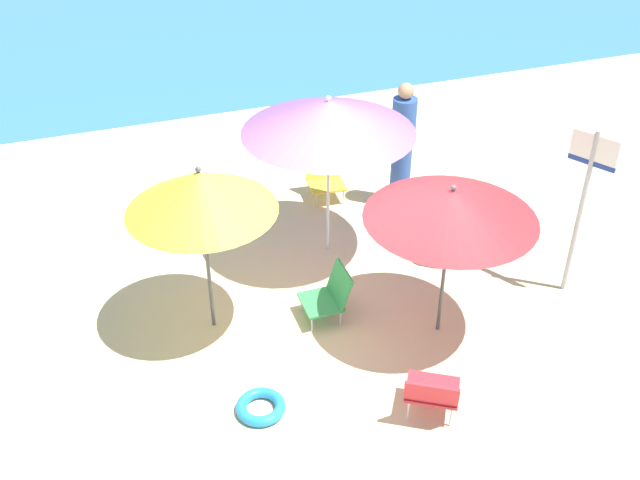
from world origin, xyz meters
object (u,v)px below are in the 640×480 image
umbrella_red (452,205)px  person_a (402,145)px  umbrella_yellow (200,192)px  beach_chair_c (330,294)px  umbrella_purple (329,117)px  beach_chair_b (325,176)px  warning_sign (585,189)px  swim_ring (261,407)px  beach_chair_a (432,392)px  person_b (451,234)px

umbrella_red → person_a: umbrella_red is taller
umbrella_yellow → person_a: bearing=29.5°
beach_chair_c → umbrella_yellow: bearing=-12.4°
umbrella_yellow → umbrella_purple: bearing=29.3°
umbrella_yellow → beach_chair_b: umbrella_yellow is taller
warning_sign → umbrella_yellow: bearing=141.4°
beach_chair_c → swim_ring: beach_chair_c is taller
umbrella_red → beach_chair_a: (-0.68, -1.16, -1.30)m
warning_sign → umbrella_purple: bearing=116.1°
person_b → warning_sign: bearing=-32.0°
umbrella_purple → beach_chair_c: size_ratio=3.44×
beach_chair_a → person_b: person_b is taller
person_a → warning_sign: (1.04, -2.51, 0.47)m
warning_sign → person_a: bearing=84.4°
beach_chair_b → person_b: 2.28m
beach_chair_a → beach_chair_c: 1.82m
umbrella_yellow → person_b: bearing=3.5°
warning_sign → swim_ring: (-4.00, -0.70, -1.33)m
umbrella_yellow → umbrella_red: 2.54m
umbrella_red → umbrella_purple: bearing=108.4°
umbrella_yellow → umbrella_red: bearing=-21.3°
umbrella_red → person_b: umbrella_red is taller
beach_chair_a → person_b: (1.38, 2.27, 0.10)m
beach_chair_c → person_a: 2.79m
umbrella_purple → beach_chair_b: 2.07m
umbrella_red → person_a: bearing=74.7°
umbrella_yellow → beach_chair_a: umbrella_yellow is taller
umbrella_yellow → beach_chair_a: size_ratio=2.87×
umbrella_red → beach_chair_b: size_ratio=2.98×
person_b → warning_sign: size_ratio=0.42×
beach_chair_b → umbrella_purple: bearing=-12.9°
umbrella_purple → beach_chair_c: (-0.44, -1.27, -1.56)m
umbrella_red → beach_chair_b: bearing=93.7°
umbrella_red → swim_ring: size_ratio=3.75×
person_b → warning_sign: (1.07, -0.94, 0.95)m
beach_chair_a → beach_chair_b: (0.47, 4.36, -0.01)m
umbrella_red → beach_chair_a: umbrella_red is taller
beach_chair_b → beach_chair_c: (-0.87, -2.58, -0.01)m
umbrella_purple → person_b: 2.12m
warning_sign → beach_chair_a: bearing=-179.9°
umbrella_yellow → beach_chair_c: 1.95m
umbrella_purple → warning_sign: (2.41, -1.73, -0.49)m
umbrella_yellow → person_a: umbrella_yellow is taller
umbrella_red → beach_chair_c: 1.81m
person_b → umbrella_red: bearing=-113.1°
umbrella_purple → beach_chair_b: umbrella_purple is taller
umbrella_yellow → swim_ring: (0.15, -1.45, -1.69)m
umbrella_purple → swim_ring: (-1.59, -2.43, -1.83)m
person_b → swim_ring: (-2.93, -1.64, -0.38)m
umbrella_yellow → warning_sign: warning_sign is taller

